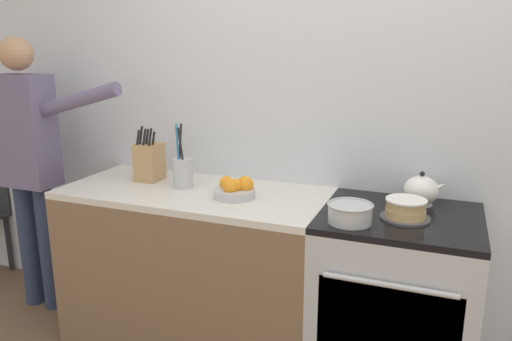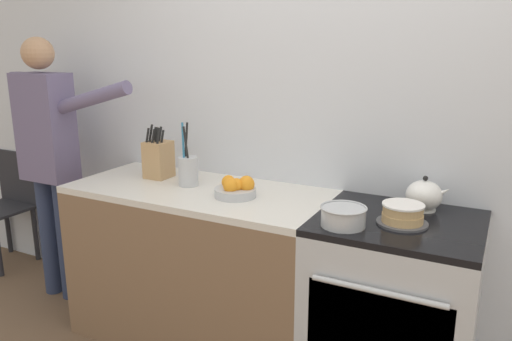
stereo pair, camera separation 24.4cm
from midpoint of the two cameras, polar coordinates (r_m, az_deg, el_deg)
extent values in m
cube|color=silver|center=(2.63, 13.22, 6.39)|extent=(8.00, 0.04, 2.60)
cube|color=brown|center=(2.84, -3.92, -11.07)|extent=(1.41, 0.64, 0.86)
cube|color=silver|center=(2.68, -4.08, -2.45)|extent=(1.41, 0.64, 0.03)
cube|color=#B7BABF|center=(2.52, 18.09, -15.30)|extent=(0.71, 0.64, 0.86)
cylinder|color=#B7BABF|center=(2.09, 17.06, -13.15)|extent=(0.54, 0.02, 0.02)
cube|color=black|center=(2.34, 18.94, -5.74)|extent=(0.71, 0.64, 0.03)
cylinder|color=#4C4C51|center=(2.28, 19.35, -5.72)|extent=(0.22, 0.22, 0.01)
cylinder|color=tan|center=(2.28, 19.39, -5.17)|extent=(0.18, 0.18, 0.04)
cylinder|color=tan|center=(2.26, 19.47, -4.30)|extent=(0.17, 0.17, 0.04)
cylinder|color=white|center=(2.26, 19.52, -3.76)|extent=(0.18, 0.18, 0.01)
cylinder|color=white|center=(2.50, 21.23, -4.17)|extent=(0.12, 0.12, 0.01)
ellipsoid|color=white|center=(2.48, 21.36, -2.71)|extent=(0.17, 0.17, 0.14)
cone|color=white|center=(2.47, 23.23, -2.38)|extent=(0.08, 0.04, 0.07)
sphere|color=black|center=(2.46, 21.54, -0.88)|extent=(0.02, 0.02, 0.02)
cylinder|color=#B7BABF|center=(2.18, 13.15, -5.26)|extent=(0.19, 0.19, 0.08)
torus|color=#B7BABF|center=(2.16, 13.21, -4.19)|extent=(0.20, 0.20, 0.01)
cube|color=tan|center=(2.90, -8.74, 1.22)|extent=(0.13, 0.14, 0.21)
cylinder|color=black|center=(2.86, -9.92, 3.97)|extent=(0.01, 0.04, 0.08)
cylinder|color=black|center=(2.84, -9.28, 3.88)|extent=(0.01, 0.04, 0.08)
cylinder|color=black|center=(2.82, -8.66, 3.91)|extent=(0.01, 0.04, 0.09)
cylinder|color=black|center=(2.89, -9.58, 4.22)|extent=(0.01, 0.04, 0.10)
cylinder|color=black|center=(2.86, -8.92, 4.04)|extent=(0.01, 0.04, 0.08)
cylinder|color=black|center=(2.84, -8.25, 3.87)|extent=(0.01, 0.03, 0.07)
cylinder|color=black|center=(2.91, -9.17, 4.15)|extent=(0.01, 0.04, 0.08)
cylinder|color=black|center=(2.89, -8.55, 4.14)|extent=(0.01, 0.04, 0.08)
cylinder|color=#B7BABF|center=(2.72, -5.22, -0.12)|extent=(0.11, 0.11, 0.16)
cylinder|color=black|center=(2.71, -5.49, 2.44)|extent=(0.03, 0.04, 0.29)
cylinder|color=black|center=(2.67, -5.32, 2.12)|extent=(0.04, 0.02, 0.27)
cylinder|color=teal|center=(2.69, -5.73, 2.37)|extent=(0.04, 0.04, 0.29)
cylinder|color=#B7BABF|center=(2.53, 0.38, -2.55)|extent=(0.21, 0.21, 0.04)
sphere|color=orange|center=(2.49, -0.11, -1.80)|extent=(0.08, 0.08, 0.08)
sphere|color=orange|center=(2.53, 1.66, -1.51)|extent=(0.08, 0.08, 0.08)
sphere|color=orange|center=(2.51, 1.71, -1.61)|extent=(0.08, 0.08, 0.08)
sphere|color=orange|center=(2.56, -0.45, -1.36)|extent=(0.07, 0.07, 0.07)
sphere|color=orange|center=(2.51, 0.54, -1.71)|extent=(0.07, 0.07, 0.07)
cylinder|color=#283351|center=(3.57, -20.82, -7.03)|extent=(0.11, 0.11, 0.81)
cylinder|color=#283351|center=(3.46, -19.02, -7.56)|extent=(0.11, 0.11, 0.81)
cube|color=slate|center=(3.32, -21.01, 4.61)|extent=(0.34, 0.20, 0.67)
cylinder|color=slate|center=(3.47, -23.42, 5.61)|extent=(0.08, 0.08, 0.57)
cylinder|color=slate|center=(3.01, -16.09, 7.92)|extent=(0.57, 0.08, 0.22)
sphere|color=tan|center=(3.28, -21.73, 12.36)|extent=(0.19, 0.19, 0.19)
cylinder|color=#232328|center=(4.44, -25.11, -5.89)|extent=(0.04, 0.04, 0.43)
cylinder|color=#232328|center=(4.20, -22.40, -6.73)|extent=(0.04, 0.04, 0.43)
cube|color=#232328|center=(4.21, -24.13, -0.66)|extent=(0.40, 0.03, 0.40)
camera|label=1|loc=(0.12, -87.14, 0.74)|focal=35.00mm
camera|label=2|loc=(0.12, 92.86, -0.74)|focal=35.00mm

